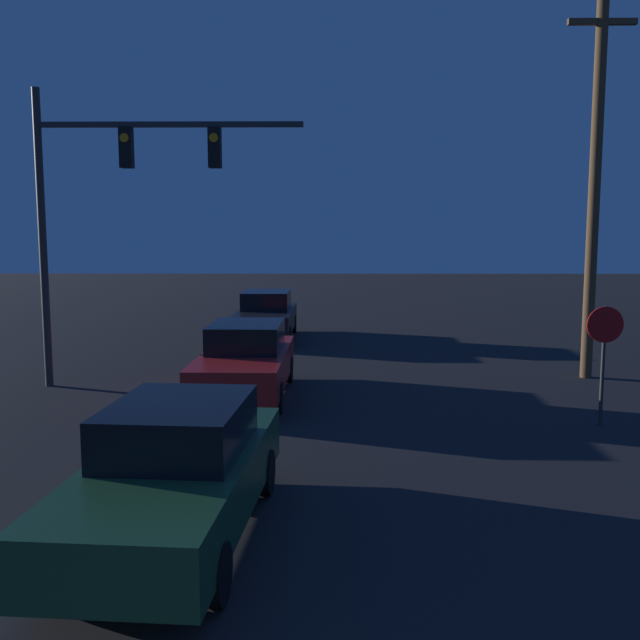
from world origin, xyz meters
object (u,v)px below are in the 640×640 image
stop_sign (604,344)px  utility_pole (595,179)px  car_near (176,472)px  car_mid (246,360)px  car_far (266,315)px  traffic_signal_mast (107,189)px

stop_sign → utility_pole: bearing=73.4°
car_near → car_mid: bearing=-85.7°
car_near → utility_pole: bearing=-127.1°
car_mid → stop_sign: size_ratio=2.13×
utility_pole → car_mid: bearing=-166.1°
car_near → stop_sign: bearing=-140.4°
car_near → car_mid: 7.31m
car_near → utility_pole: utility_pole is taller
car_mid → stop_sign: 7.36m
car_far → stop_sign: size_ratio=2.12×
car_mid → car_far: (-0.27, 8.39, 0.00)m
traffic_signal_mast → stop_sign: 11.07m
car_far → utility_pole: size_ratio=0.51×
car_near → utility_pole: (8.23, 9.36, 4.08)m
car_near → traffic_signal_mast: traffic_signal_mast is taller
stop_sign → traffic_signal_mast: bearing=161.9°
car_far → utility_pole: (8.51, -6.35, 4.08)m
car_near → car_mid: same height
stop_sign → utility_pole: utility_pole is taller
traffic_signal_mast → stop_sign: size_ratio=3.03×
car_mid → car_near: bearing=91.1°
car_near → car_mid: (-0.01, 7.31, 0.00)m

